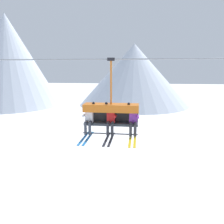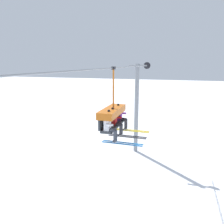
{
  "view_description": "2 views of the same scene",
  "coord_description": "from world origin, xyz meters",
  "px_view_note": "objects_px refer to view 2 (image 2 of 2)",
  "views": [
    {
      "loc": [
        2.09,
        -9.35,
        7.33
      ],
      "look_at": [
        1.05,
        -0.77,
        5.61
      ],
      "focal_mm": 35.0,
      "sensor_mm": 36.0,
      "label": 1
    },
    {
      "loc": [
        -8.03,
        -3.58,
        7.89
      ],
      "look_at": [
        1.04,
        -0.73,
        5.75
      ],
      "focal_mm": 35.0,
      "sensor_mm": 36.0,
      "label": 2
    }
  ],
  "objects_px": {
    "chairlift_chair": "(112,114)",
    "skier_purple": "(122,116)",
    "lift_tower_far": "(137,107)",
    "skier_white": "(110,126)",
    "skier_red": "(116,121)"
  },
  "relations": [
    {
      "from": "skier_white",
      "to": "skier_red",
      "type": "xyz_separation_m",
      "value": [
        0.89,
        0.0,
        0.0
      ]
    },
    {
      "from": "chairlift_chair",
      "to": "skier_purple",
      "type": "relative_size",
      "value": 1.74
    },
    {
      "from": "chairlift_chair",
      "to": "skier_red",
      "type": "xyz_separation_m",
      "value": [
        -0.0,
        -0.21,
        -0.28
      ]
    },
    {
      "from": "lift_tower_far",
      "to": "skier_red",
      "type": "bearing_deg",
      "value": -174.47
    },
    {
      "from": "chairlift_chair",
      "to": "skier_purple",
      "type": "bearing_deg",
      "value": -13.47
    },
    {
      "from": "lift_tower_far",
      "to": "skier_purple",
      "type": "height_order",
      "value": "lift_tower_far"
    },
    {
      "from": "skier_white",
      "to": "skier_red",
      "type": "distance_m",
      "value": 0.89
    },
    {
      "from": "lift_tower_far",
      "to": "skier_white",
      "type": "height_order",
      "value": "lift_tower_far"
    },
    {
      "from": "chairlift_chair",
      "to": "lift_tower_far",
      "type": "bearing_deg",
      "value": 4.25
    },
    {
      "from": "skier_white",
      "to": "skier_purple",
      "type": "relative_size",
      "value": 1.0
    },
    {
      "from": "lift_tower_far",
      "to": "skier_white",
      "type": "relative_size",
      "value": 4.69
    },
    {
      "from": "skier_red",
      "to": "skier_purple",
      "type": "relative_size",
      "value": 1.0
    },
    {
      "from": "chairlift_chair",
      "to": "skier_white",
      "type": "height_order",
      "value": "chairlift_chair"
    },
    {
      "from": "lift_tower_far",
      "to": "chairlift_chair",
      "type": "xyz_separation_m",
      "value": [
        -9.53,
        -0.71,
        1.5
      ]
    },
    {
      "from": "skier_red",
      "to": "skier_white",
      "type": "bearing_deg",
      "value": 180.0
    }
  ]
}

